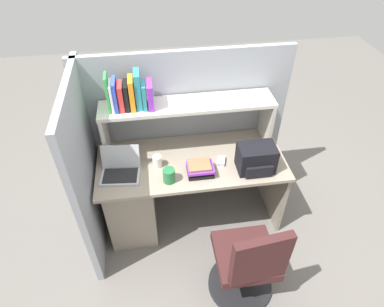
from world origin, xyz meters
TOP-DOWN VIEW (x-y plane):
  - ground_plane at (0.00, 0.00)m, footprint 8.00×8.00m
  - desk at (-0.39, 0.00)m, footprint 1.60×0.70m
  - cubicle_partition_rear at (0.00, 0.38)m, footprint 1.84×0.05m
  - cubicle_partition_left at (-0.85, -0.05)m, footprint 0.05×1.06m
  - overhead_hutch at (0.00, 0.20)m, footprint 1.44×0.28m
  - reference_books_on_shelf at (-0.44, 0.20)m, footprint 0.35×0.19m
  - laptop at (-0.59, -0.07)m, footprint 0.33×0.29m
  - backpack at (0.51, -0.18)m, footprint 0.30×0.23m
  - computer_mouse at (0.25, -0.06)m, footprint 0.09×0.12m
  - paper_cup at (-0.29, -0.03)m, footprint 0.08×0.08m
  - snack_canister at (-0.21, -0.22)m, footprint 0.10×0.10m
  - desk_book_stack at (0.05, -0.16)m, footprint 0.21×0.18m
  - office_chair at (0.30, -0.85)m, footprint 0.52×0.52m

SIDE VIEW (x-z plane):
  - ground_plane at x=0.00m, z-range 0.00..0.00m
  - office_chair at x=0.30m, z-range -0.07..0.86m
  - desk at x=-0.39m, z-range 0.04..0.77m
  - computer_mouse at x=0.25m, z-range 0.73..0.76m
  - cubicle_partition_rear at x=0.00m, z-range 0.00..1.55m
  - cubicle_partition_left at x=-0.85m, z-range 0.00..1.55m
  - desk_book_stack at x=0.05m, z-range 0.73..0.83m
  - laptop at x=-0.59m, z-range 0.67..0.89m
  - paper_cup at x=-0.29m, z-range 0.73..0.83m
  - snack_canister at x=-0.21m, z-range 0.73..0.85m
  - backpack at x=0.51m, z-range 0.73..0.95m
  - overhead_hutch at x=0.00m, z-range 0.86..1.31m
  - reference_books_on_shelf at x=-0.44m, z-range 1.15..1.45m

